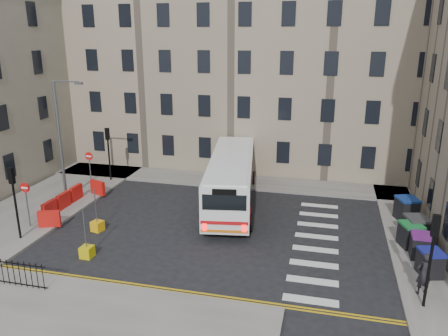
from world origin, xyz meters
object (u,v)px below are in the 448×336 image
at_px(wheelie_bin_b, 421,246).
at_px(streetlamp, 60,139).
at_px(wheelie_bin_e, 406,209).
at_px(pedestrian, 424,274).
at_px(bollard_chevron, 97,226).
at_px(wheelie_bin_c, 410,235).
at_px(bollard_yellow, 87,252).
at_px(wheelie_bin_a, 430,263).
at_px(wheelie_bin_d, 416,229).
at_px(bus, 231,177).

bearing_deg(wheelie_bin_b, streetlamp, 174.14).
relative_size(streetlamp, wheelie_bin_e, 5.17).
height_order(pedestrian, bollard_chevron, pedestrian).
bearing_deg(wheelie_bin_c, wheelie_bin_e, 65.98).
xyz_separation_m(wheelie_bin_b, bollard_yellow, (-16.54, -3.79, -0.48)).
bearing_deg(wheelie_bin_a, wheelie_bin_b, 78.99).
bearing_deg(wheelie_bin_b, wheelie_bin_a, -83.70).
bearing_deg(wheelie_bin_d, bollard_chevron, 174.61).
bearing_deg(wheelie_bin_e, wheelie_bin_c, -113.85).
relative_size(wheelie_bin_c, wheelie_bin_e, 0.91).
bearing_deg(bollard_yellow, wheelie_bin_a, 7.05).
distance_m(streetlamp, bus, 11.65).
distance_m(wheelie_bin_b, bollard_yellow, 16.98).
bearing_deg(wheelie_bin_a, wheelie_bin_c, 83.27).
distance_m(wheelie_bin_c, bollard_chevron, 17.44).
relative_size(bus, wheelie_bin_c, 8.47).
relative_size(streetlamp, wheelie_bin_d, 5.40).
height_order(wheelie_bin_d, bollard_yellow, wheelie_bin_d).
bearing_deg(streetlamp, wheelie_bin_b, -7.84).
distance_m(wheelie_bin_c, pedestrian, 4.66).
bearing_deg(pedestrian, bollard_yellow, -21.71).
height_order(wheelie_bin_b, pedestrian, pedestrian).
bearing_deg(bus, wheelie_bin_a, -41.09).
distance_m(wheelie_bin_d, bollard_chevron, 17.92).
height_order(wheelie_bin_e, bollard_chevron, wheelie_bin_e).
relative_size(bus, wheelie_bin_d, 8.10).
bearing_deg(wheelie_bin_e, wheelie_bin_d, -107.48).
xyz_separation_m(wheelie_bin_d, bollard_yellow, (-16.62, -5.67, -0.56)).
xyz_separation_m(streetlamp, wheelie_bin_c, (21.86, -1.88, -3.53)).
distance_m(wheelie_bin_a, pedestrian, 1.89).
relative_size(bus, pedestrian, 6.32).
distance_m(bus, wheelie_bin_b, 12.22).
relative_size(pedestrian, bollard_chevron, 3.22).
height_order(wheelie_bin_c, wheelie_bin_e, wheelie_bin_e).
height_order(streetlamp, bus, streetlamp).
xyz_separation_m(wheelie_bin_a, wheelie_bin_e, (-0.12, 6.54, 0.09)).
height_order(wheelie_bin_a, pedestrian, pedestrian).
xyz_separation_m(wheelie_bin_a, wheelie_bin_d, (-0.05, 3.60, 0.08)).
xyz_separation_m(wheelie_bin_a, bollard_chevron, (-17.76, 0.93, -0.48)).
height_order(wheelie_bin_c, pedestrian, pedestrian).
distance_m(streetlamp, wheelie_bin_c, 22.22).
relative_size(wheelie_bin_b, bollard_chevron, 2.09).
distance_m(wheelie_bin_a, bollard_yellow, 16.81).
bearing_deg(bollard_yellow, bus, 58.35).
bearing_deg(wheelie_bin_a, bollard_yellow, 171.71).
bearing_deg(wheelie_bin_c, wheelie_bin_a, -100.47).
distance_m(wheelie_bin_c, wheelie_bin_e, 3.65).
bearing_deg(wheelie_bin_c, bollard_chevron, 167.42).
bearing_deg(bollard_yellow, bollard_chevron, 109.95).
xyz_separation_m(pedestrian, bollard_chevron, (-17.13, 2.67, -0.82)).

